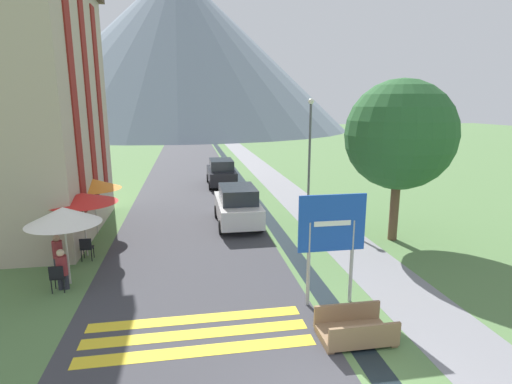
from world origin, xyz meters
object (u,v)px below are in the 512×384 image
object	(u,v)px
cafe_umbrella_middle_red	(82,198)
parked_car_near	(238,205)
road_sign	(332,233)
cafe_umbrella_front_white	(63,216)
person_seated_far	(58,251)
cafe_chair_middle	(86,247)
streetlamp	(310,147)
cafe_chair_nearest	(58,276)
person_seated_near	(62,267)
cafe_chair_far_right	(79,235)
tree_by_path	(400,135)
hotel_building	(12,90)
parked_car_far	(221,172)
cafe_umbrella_rear_orange	(93,184)
footbridge	(355,330)

from	to	relation	value
cafe_umbrella_middle_red	parked_car_near	bearing A→B (deg)	26.12
road_sign	cafe_umbrella_front_white	world-z (taller)	road_sign
person_seated_far	cafe_umbrella_front_white	bearing A→B (deg)	-60.67
cafe_chair_middle	streetlamp	xyz separation A→B (m)	(9.70, 4.99, 2.85)
road_sign	cafe_chair_middle	distance (m)	8.80
cafe_chair_nearest	person_seated_near	world-z (taller)	person_seated_near
cafe_chair_far_right	person_seated_far	distance (m)	2.21
cafe_chair_middle	person_seated_near	world-z (taller)	person_seated_near
person_seated_far	cafe_chair_far_right	bearing A→B (deg)	87.40
tree_by_path	cafe_chair_middle	bearing A→B (deg)	-178.59
hotel_building	person_seated_far	distance (m)	7.27
parked_car_near	road_sign	bearing A→B (deg)	-78.59
cafe_chair_middle	streetlamp	world-z (taller)	streetlamp
hotel_building	cafe_umbrella_front_white	size ratio (longest dim) A/B	4.51
parked_car_far	streetlamp	xyz separation A→B (m)	(3.83, -7.61, 2.45)
cafe_chair_middle	cafe_chair_nearest	size ratio (longest dim) A/B	1.00
parked_car_far	streetlamp	world-z (taller)	streetlamp
hotel_building	cafe_umbrella_rear_orange	world-z (taller)	hotel_building
cafe_umbrella_rear_orange	tree_by_path	world-z (taller)	tree_by_path
hotel_building	cafe_umbrella_rear_orange	distance (m)	4.79
cafe_umbrella_rear_orange	streetlamp	world-z (taller)	streetlamp
cafe_chair_nearest	tree_by_path	xyz separation A→B (m)	(12.13, 2.73, 3.77)
cafe_umbrella_front_white	parked_car_near	bearing A→B (deg)	42.10
footbridge	cafe_umbrella_rear_orange	distance (m)	12.32
road_sign	person_seated_near	distance (m)	8.02
road_sign	parked_car_far	world-z (taller)	road_sign
hotel_building	cafe_umbrella_middle_red	bearing A→B (deg)	-45.25
tree_by_path	parked_car_far	bearing A→B (deg)	116.05
footbridge	tree_by_path	world-z (taller)	tree_by_path
road_sign	parked_car_near	distance (m)	8.13
cafe_chair_far_right	person_seated_near	size ratio (longest dim) A/B	0.67
parked_car_far	cafe_umbrella_front_white	bearing A→B (deg)	-112.27
road_sign	cafe_umbrella_rear_orange	distance (m)	10.85
parked_car_far	person_seated_near	world-z (taller)	parked_car_far
parked_car_far	cafe_chair_middle	distance (m)	13.90
cafe_umbrella_middle_red	person_seated_far	world-z (taller)	cafe_umbrella_middle_red
hotel_building	parked_car_far	world-z (taller)	hotel_building
parked_car_near	person_seated_far	bearing A→B (deg)	-147.40
cafe_chair_middle	parked_car_near	bearing A→B (deg)	34.51
hotel_building	cafe_umbrella_middle_red	xyz separation A→B (m)	(3.03, -3.06, -3.82)
parked_car_far	cafe_umbrella_rear_orange	distance (m)	11.34
cafe_umbrella_front_white	hotel_building	bearing A→B (deg)	119.31
hotel_building	cafe_chair_middle	size ratio (longest dim) A/B	13.10
cafe_chair_far_right	cafe_umbrella_rear_orange	bearing A→B (deg)	88.51
parked_car_far	cafe_umbrella_middle_red	world-z (taller)	cafe_umbrella_middle_red
hotel_building	cafe_umbrella_front_white	xyz separation A→B (m)	(3.08, -5.48, -3.80)
parked_car_far	tree_by_path	size ratio (longest dim) A/B	0.67
hotel_building	parked_car_far	xyz separation A→B (m)	(9.02, 9.03, -5.09)
footbridge	parked_car_near	size ratio (longest dim) A/B	0.40
road_sign	person_seated_near	bearing A→B (deg)	163.99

